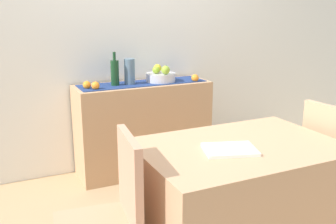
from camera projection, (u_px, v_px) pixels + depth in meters
ground_plane at (184, 216)px, 2.89m from camera, size 6.40×6.40×0.02m
room_wall_rear at (126, 25)px, 3.57m from camera, size 6.40×0.06×2.70m
sideboard_console at (144, 128)px, 3.61m from camera, size 1.23×0.42×0.84m
table_runner at (143, 83)px, 3.50m from camera, size 1.16×0.32×0.01m
fruit_bowl at (161, 77)px, 3.56m from camera, size 0.27×0.27×0.08m
apple_center at (166, 70)px, 3.47m from camera, size 0.08×0.08×0.08m
apple_upper at (158, 68)px, 3.59m from camera, size 0.08×0.08×0.08m
apple_left at (156, 70)px, 3.52m from camera, size 0.07×0.07×0.07m
wine_bottle at (115, 73)px, 3.36m from camera, size 0.07×0.07×0.30m
ceramic_vase at (130, 72)px, 3.42m from camera, size 0.09×0.09×0.23m
orange_loose_mid at (87, 85)px, 3.25m from camera, size 0.07×0.07×0.07m
orange_loose_far at (195, 78)px, 3.58m from camera, size 0.07×0.07×0.07m
orange_loose_end at (95, 86)px, 3.22m from camera, size 0.07×0.07×0.07m
dining_table at (238, 203)px, 2.30m from camera, size 1.16×0.79×0.74m
open_book at (230, 150)px, 2.11m from camera, size 0.33×0.29×0.02m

